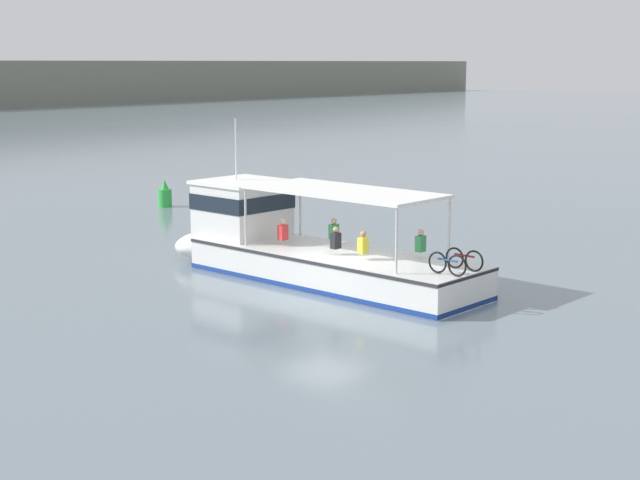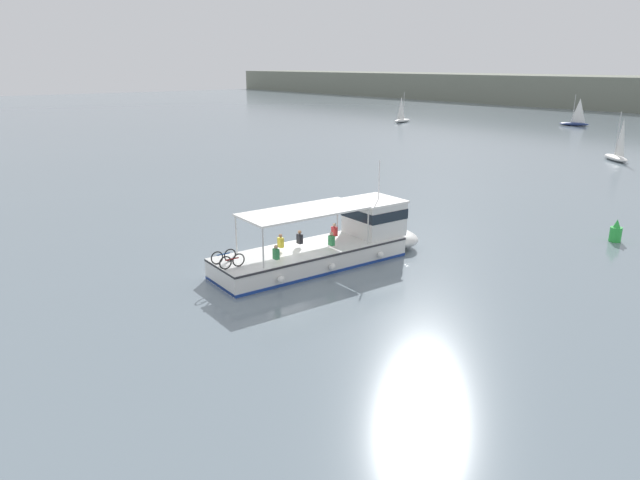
% 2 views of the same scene
% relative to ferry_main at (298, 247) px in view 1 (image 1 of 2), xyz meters
% --- Properties ---
extents(ground_plane, '(400.00, 400.00, 0.00)m').
position_rel_ferry_main_xyz_m(ground_plane, '(-1.52, -2.49, -1.02)').
color(ground_plane, slate).
extents(ferry_main, '(3.92, 12.94, 5.32)m').
position_rel_ferry_main_xyz_m(ferry_main, '(0.00, 0.00, 0.00)').
color(ferry_main, white).
rests_on(ferry_main, ground).
extents(channel_buoy, '(0.70, 0.70, 1.40)m').
position_rel_ferry_main_xyz_m(channel_buoy, '(7.72, 15.93, -0.45)').
color(channel_buoy, green).
rests_on(channel_buoy, ground).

